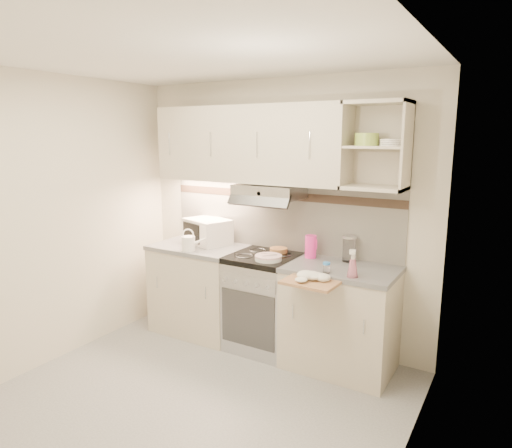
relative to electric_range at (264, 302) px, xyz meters
The scene contains 17 objects.
ground 1.19m from the electric_range, 90.00° to the right, with size 3.00×3.00×0.00m, color #99999C.
room_shell 1.39m from the electric_range, 89.81° to the right, with size 3.04×2.84×2.52m.
base_cabinet_left 0.75m from the electric_range, behind, with size 0.90×0.60×0.86m, color beige.
worktop_left 0.86m from the electric_range, behind, with size 0.92×0.62×0.04m, color slate.
base_cabinet_right 0.75m from the electric_range, ahead, with size 0.90×0.60×0.86m, color beige.
worktop_right 0.86m from the electric_range, ahead, with size 0.92×0.62×0.04m, color slate.
electric_range is the anchor object (origin of this frame).
microwave 0.93m from the electric_range, behind, with size 0.52×0.45×0.25m.
watering_can 0.90m from the electric_range, 162.77° to the right, with size 0.24×0.16×0.21m.
plate_stack 0.50m from the electric_range, 47.50° to the right, with size 0.24×0.24×0.05m.
bread_loaf 0.50m from the electric_range, 67.66° to the left, with size 0.17×0.17×0.04m, color tan.
pink_pitcher 0.70m from the electric_range, 19.47° to the left, with size 0.11×0.10×0.20m.
glass_jar 0.95m from the electric_range, 15.11° to the left, with size 0.12×0.12×0.23m.
spice_jar 0.88m from the electric_range, 17.47° to the right, with size 0.06×0.06×0.09m.
spray_bottle 1.08m from the electric_range, 13.53° to the right, with size 0.09×0.09×0.23m.
cutting_board 0.87m from the electric_range, 30.45° to the right, with size 0.41×0.37×0.02m, color tan.
dish_towel 0.93m from the electric_range, 32.70° to the right, with size 0.27×0.23×0.07m, color beige, non-canonical shape.
Camera 1 is at (2.00, -2.42, 1.98)m, focal length 32.00 mm.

